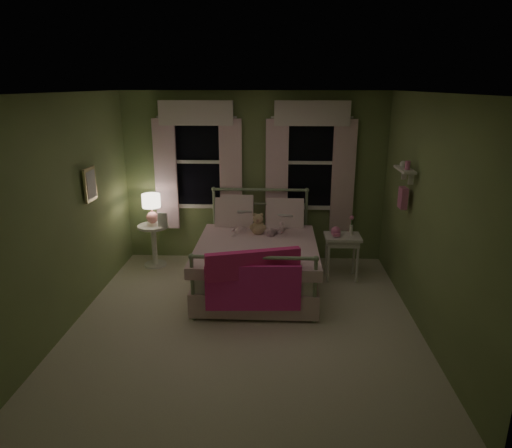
# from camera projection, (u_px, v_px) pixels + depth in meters

# --- Properties ---
(room_shell) EXTENTS (4.20, 4.20, 4.20)m
(room_shell) POSITION_uv_depth(u_px,v_px,m) (244.00, 215.00, 5.01)
(room_shell) COLOR white
(room_shell) RESTS_ON ground
(bed) EXTENTS (1.58, 2.04, 1.18)m
(bed) POSITION_uv_depth(u_px,v_px,m) (257.00, 260.00, 6.23)
(bed) COLOR white
(bed) RESTS_ON ground
(pink_throw) EXTENTS (1.10, 0.40, 0.71)m
(pink_throw) POSITION_uv_depth(u_px,v_px,m) (253.00, 274.00, 5.20)
(pink_throw) COLOR #EC2E81
(pink_throw) RESTS_ON bed
(child_left) EXTENTS (0.27, 0.21, 0.66)m
(child_left) POSITION_uv_depth(u_px,v_px,m) (239.00, 215.00, 6.51)
(child_left) COLOR #F7D1DD
(child_left) RESTS_ON bed
(child_right) EXTENTS (0.38, 0.35, 0.64)m
(child_right) POSITION_uv_depth(u_px,v_px,m) (278.00, 216.00, 6.49)
(child_right) COLOR #F7D1DD
(child_right) RESTS_ON bed
(book_left) EXTENTS (0.21, 0.13, 0.26)m
(book_left) POSITION_uv_depth(u_px,v_px,m) (237.00, 215.00, 6.25)
(book_left) COLOR beige
(book_left) RESTS_ON child_left
(book_right) EXTENTS (0.21, 0.13, 0.26)m
(book_right) POSITION_uv_depth(u_px,v_px,m) (278.00, 219.00, 6.24)
(book_right) COLOR beige
(book_right) RESTS_ON child_right
(teddy_bear) EXTENTS (0.24, 0.20, 0.32)m
(teddy_bear) POSITION_uv_depth(u_px,v_px,m) (258.00, 225.00, 6.37)
(teddy_bear) COLOR tan
(teddy_bear) RESTS_ON bed
(nightstand_left) EXTENTS (0.46, 0.46, 0.65)m
(nightstand_left) POSITION_uv_depth(u_px,v_px,m) (154.00, 240.00, 6.94)
(nightstand_left) COLOR white
(nightstand_left) RESTS_ON ground
(table_lamp) EXTENTS (0.27, 0.27, 0.45)m
(table_lamp) POSITION_uv_depth(u_px,v_px,m) (151.00, 206.00, 6.78)
(table_lamp) COLOR pink
(table_lamp) RESTS_ON nightstand_left
(book_nightstand) EXTENTS (0.22, 0.26, 0.02)m
(book_nightstand) POSITION_uv_depth(u_px,v_px,m) (158.00, 226.00, 6.78)
(book_nightstand) COLOR beige
(book_nightstand) RESTS_ON nightstand_left
(nightstand_right) EXTENTS (0.50, 0.40, 0.64)m
(nightstand_right) POSITION_uv_depth(u_px,v_px,m) (342.00, 242.00, 6.42)
(nightstand_right) COLOR white
(nightstand_right) RESTS_ON ground
(pink_toy) EXTENTS (0.14, 0.19, 0.14)m
(pink_toy) POSITION_uv_depth(u_px,v_px,m) (336.00, 232.00, 6.38)
(pink_toy) COLOR pink
(pink_toy) RESTS_ON nightstand_right
(bud_vase) EXTENTS (0.06, 0.06, 0.28)m
(bud_vase) POSITION_uv_depth(u_px,v_px,m) (351.00, 225.00, 6.40)
(bud_vase) COLOR white
(bud_vase) RESTS_ON nightstand_right
(window_left) EXTENTS (1.34, 0.13, 1.96)m
(window_left) POSITION_uv_depth(u_px,v_px,m) (198.00, 157.00, 6.90)
(window_left) COLOR black
(window_left) RESTS_ON room_shell
(window_right) EXTENTS (1.34, 0.13, 1.96)m
(window_right) POSITION_uv_depth(u_px,v_px,m) (310.00, 158.00, 6.82)
(window_right) COLOR black
(window_right) RESTS_ON room_shell
(wall_shelf) EXTENTS (0.15, 0.50, 0.60)m
(wall_shelf) POSITION_uv_depth(u_px,v_px,m) (404.00, 184.00, 5.53)
(wall_shelf) COLOR white
(wall_shelf) RESTS_ON room_shell
(framed_picture) EXTENTS (0.03, 0.32, 0.42)m
(framed_picture) POSITION_uv_depth(u_px,v_px,m) (90.00, 184.00, 5.62)
(framed_picture) COLOR beige
(framed_picture) RESTS_ON room_shell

